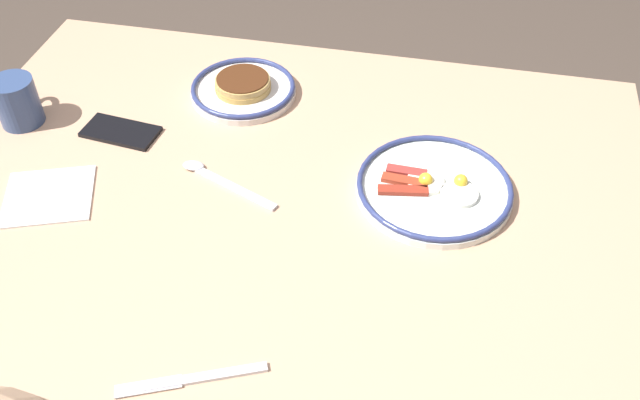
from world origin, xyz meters
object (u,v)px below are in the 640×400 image
object	(u,v)px
paper_napkin	(49,196)
butter_knife	(192,379)
plate_near_main	(243,88)
coffee_mug	(17,100)
cell_phone	(121,132)
plate_center_pancakes	(434,188)
tea_spoon	(216,178)

from	to	relation	value
paper_napkin	butter_knife	xyz separation A→B (m)	(-0.37, 0.30, 0.00)
paper_napkin	butter_knife	size ratio (longest dim) A/B	0.76
paper_napkin	plate_near_main	bearing A→B (deg)	-123.98
coffee_mug	butter_knife	distance (m)	0.71
coffee_mug	cell_phone	bearing A→B (deg)	-179.70
cell_phone	butter_knife	xyz separation A→B (m)	(-0.32, 0.49, -0.00)
coffee_mug	butter_knife	xyz separation A→B (m)	(-0.52, 0.49, -0.05)
plate_center_pancakes	tea_spoon	xyz separation A→B (m)	(0.38, 0.05, -0.01)
coffee_mug	paper_napkin	world-z (taller)	coffee_mug
butter_knife	tea_spoon	distance (m)	0.41
plate_near_main	coffee_mug	bearing A→B (deg)	23.53
plate_center_pancakes	tea_spoon	world-z (taller)	plate_center_pancakes
plate_center_pancakes	plate_near_main	bearing A→B (deg)	-27.79
paper_napkin	butter_knife	bearing A→B (deg)	141.28
coffee_mug	cell_phone	xyz separation A→B (m)	(-0.20, -0.00, -0.04)
plate_center_pancakes	cell_phone	xyz separation A→B (m)	(0.61, -0.04, -0.01)
cell_phone	coffee_mug	bearing A→B (deg)	6.81
coffee_mug	cell_phone	world-z (taller)	coffee_mug
coffee_mug	tea_spoon	xyz separation A→B (m)	(-0.43, 0.09, -0.04)
plate_near_main	tea_spoon	world-z (taller)	plate_near_main
tea_spoon	plate_center_pancakes	bearing A→B (deg)	-173.26
cell_phone	butter_knife	bearing A→B (deg)	129.55
plate_near_main	tea_spoon	xyz separation A→B (m)	(-0.03, 0.26, -0.01)
tea_spoon	cell_phone	bearing A→B (deg)	-21.79
cell_phone	tea_spoon	distance (m)	0.24
cell_phone	paper_napkin	bearing A→B (deg)	81.75
plate_center_pancakes	butter_knife	size ratio (longest dim) A/B	1.38
plate_center_pancakes	paper_napkin	size ratio (longest dim) A/B	1.82
paper_napkin	tea_spoon	world-z (taller)	tea_spoon
plate_near_main	paper_napkin	size ratio (longest dim) A/B	1.44
paper_napkin	tea_spoon	bearing A→B (deg)	-159.08
butter_knife	tea_spoon	world-z (taller)	tea_spoon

